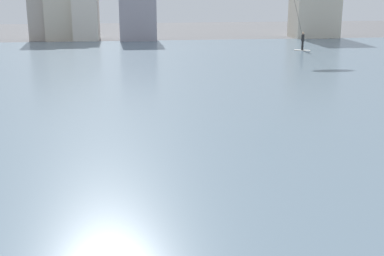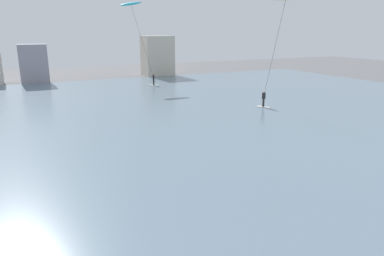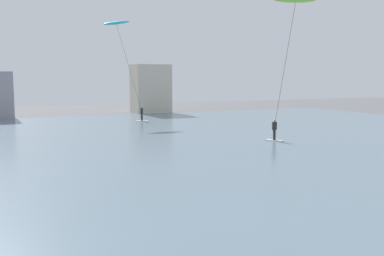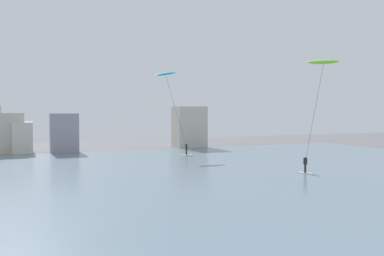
# 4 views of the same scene
# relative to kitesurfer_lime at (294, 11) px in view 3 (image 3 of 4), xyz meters

# --- Properties ---
(water_bay) EXTENTS (84.00, 52.00, 0.10)m
(water_bay) POSITION_rel_kitesurfer_lime_xyz_m (-14.93, 5.04, -9.22)
(water_bay) COLOR slate
(water_bay) RESTS_ON ground
(far_shore_buildings) EXTENTS (33.08, 4.71, 6.59)m
(far_shore_buildings) POSITION_rel_kitesurfer_lime_xyz_m (-14.79, 32.79, -6.31)
(far_shore_buildings) COLOR #A89E93
(far_shore_buildings) RESTS_ON ground
(kitesurfer_lime) EXTENTS (3.73, 4.85, 10.24)m
(kitesurfer_lime) POSITION_rel_kitesurfer_lime_xyz_m (0.00, 0.00, 0.00)
(kitesurfer_lime) COLOR silver
(kitesurfer_lime) RESTS_ON water_bay
(kitesurfer_cyan) EXTENTS (4.36, 4.08, 11.23)m
(kitesurfer_cyan) POSITION_rel_kitesurfer_lime_xyz_m (-5.61, 24.00, 0.67)
(kitesurfer_cyan) COLOR silver
(kitesurfer_cyan) RESTS_ON water_bay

